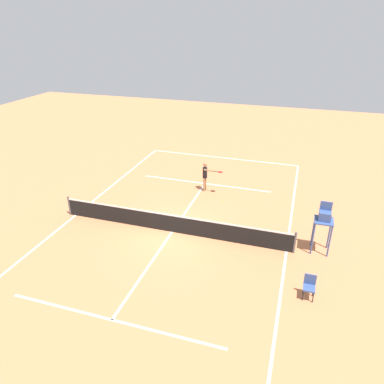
# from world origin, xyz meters

# --- Properties ---
(ground_plane) EXTENTS (60.00, 60.00, 0.00)m
(ground_plane) POSITION_xyz_m (0.00, 0.00, 0.00)
(ground_plane) COLOR #D37A4C
(court_lines) EXTENTS (11.15, 22.10, 0.01)m
(court_lines) POSITION_xyz_m (0.00, 0.00, 0.00)
(court_lines) COLOR white
(court_lines) RESTS_ON ground
(tennis_net) EXTENTS (11.75, 0.10, 1.07)m
(tennis_net) POSITION_xyz_m (0.00, 0.00, 0.50)
(tennis_net) COLOR #4C4C51
(tennis_net) RESTS_ON ground
(player_serving) EXTENTS (1.30, 0.63, 1.81)m
(player_serving) POSITION_xyz_m (-0.29, -5.08, 1.09)
(player_serving) COLOR #9E704C
(player_serving) RESTS_ON ground
(tennis_ball) EXTENTS (0.07, 0.07, 0.07)m
(tennis_ball) POSITION_xyz_m (-1.67, -3.76, 0.03)
(tennis_ball) COLOR #CCE033
(tennis_ball) RESTS_ON ground
(umpire_chair) EXTENTS (0.80, 0.80, 2.41)m
(umpire_chair) POSITION_xyz_m (-6.90, -0.53, 1.61)
(umpire_chair) COLOR #38518C
(umpire_chair) RESTS_ON ground
(courtside_chair_near) EXTENTS (0.44, 0.46, 0.95)m
(courtside_chair_near) POSITION_xyz_m (-6.51, 2.77, 0.53)
(courtside_chair_near) COLOR #262626
(courtside_chair_near) RESTS_ON ground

